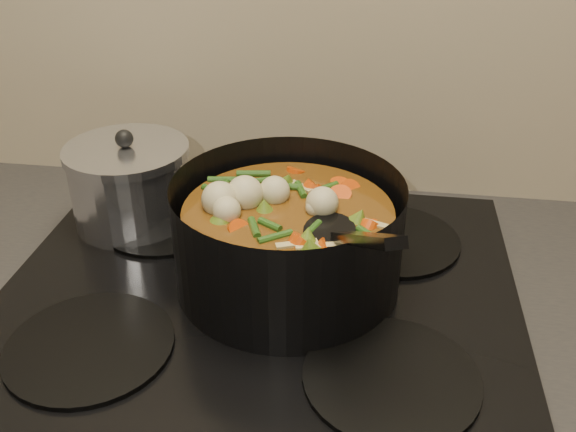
# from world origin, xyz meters

# --- Properties ---
(stovetop) EXTENTS (0.62, 0.54, 0.03)m
(stovetop) POSITION_xyz_m (0.00, 1.93, 0.92)
(stovetop) COLOR black
(stovetop) RESTS_ON counter
(stockpot) EXTENTS (0.31, 0.36, 0.20)m
(stockpot) POSITION_xyz_m (0.03, 1.95, 0.99)
(stockpot) COLOR black
(stockpot) RESTS_ON stovetop
(saucepan) EXTENTS (0.17, 0.17, 0.14)m
(saucepan) POSITION_xyz_m (-0.21, 2.06, 0.99)
(saucepan) COLOR silver
(saucepan) RESTS_ON stovetop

